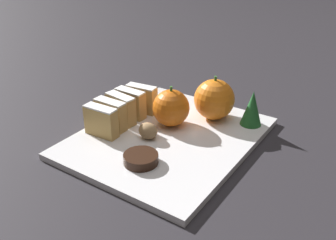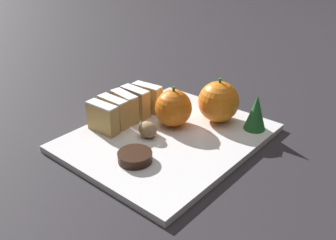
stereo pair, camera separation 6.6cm
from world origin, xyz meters
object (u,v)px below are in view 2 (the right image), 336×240
object	(u,v)px
orange_far	(219,102)
walnut	(148,130)
orange_near	(173,108)
chocolate_cookie	(135,157)

from	to	relation	value
orange_far	walnut	distance (m)	0.15
orange_near	chocolate_cookie	bearing A→B (deg)	-76.57
orange_far	walnut	world-z (taller)	orange_far
chocolate_cookie	walnut	bearing A→B (deg)	118.31
orange_far	chocolate_cookie	size ratio (longest dim) A/B	1.55
walnut	chocolate_cookie	distance (m)	0.08
orange_far	chocolate_cookie	xyz separation A→B (m)	(-0.02, -0.21, -0.03)
orange_far	walnut	bearing A→B (deg)	-113.43
walnut	chocolate_cookie	xyz separation A→B (m)	(0.04, -0.07, -0.01)
orange_near	orange_far	xyz separation A→B (m)	(0.05, 0.07, 0.00)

